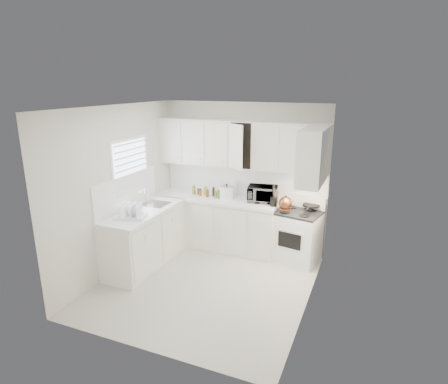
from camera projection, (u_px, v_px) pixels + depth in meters
The scene contains 35 objects.
floor at pixel (206, 283), 5.68m from camera, with size 3.20×3.20×0.00m, color beige.
ceiling at pixel (204, 107), 4.96m from camera, with size 3.20×3.20×0.00m, color white.
wall_back at pixel (243, 176), 6.74m from camera, with size 3.00×3.00×0.00m, color silver.
wall_front at pixel (139, 245), 3.90m from camera, with size 3.00×3.00×0.00m, color silver.
wall_left at pixel (118, 190), 5.87m from camera, with size 3.20×3.20×0.00m, color silver.
wall_right at pixel (312, 215), 4.77m from camera, with size 3.20×3.20×0.00m, color silver.
window_blinds at pixel (131, 170), 6.10m from camera, with size 0.06×0.96×1.06m, color white, non-canonical shape.
lower_cabinets_back at pixel (217, 223), 6.86m from camera, with size 2.22×0.60×0.90m, color silver, non-canonical shape.
lower_cabinets_left at pixel (145, 239), 6.18m from camera, with size 0.60×1.60×0.90m, color silver, non-canonical shape.
countertop_back at pixel (216, 199), 6.71m from camera, with size 2.24×0.64×0.05m, color white.
countertop_left at pixel (144, 212), 6.04m from camera, with size 0.64×1.62×0.05m, color white.
backsplash_back at pixel (243, 181), 6.75m from camera, with size 2.98×0.02×0.55m, color white.
backsplash_left at pixel (127, 192), 6.07m from camera, with size 0.02×1.60×0.55m, color white.
upper_cabinets_back at pixel (240, 167), 6.54m from camera, with size 3.00×0.33×0.80m, color silver, non-canonical shape.
upper_cabinets_right at pixel (312, 183), 5.50m from camera, with size 0.33×0.90×0.80m, color silver, non-canonical shape.
sink at pixel (155, 197), 6.31m from camera, with size 0.42×0.38×0.30m, color gray, non-canonical shape.
stove at pixel (297, 229), 6.29m from camera, with size 0.73×0.60×1.12m, color white, non-canonical shape.
tea_kettle at pixel (285, 202), 6.07m from camera, with size 0.27×0.23×0.25m, color brown, non-canonical shape.
frying_pan at pixel (311, 205), 6.25m from camera, with size 0.28×0.48×0.04m, color black, non-canonical shape.
microwave at pixel (263, 192), 6.42m from camera, with size 0.49×0.27×0.33m, color gray.
rice_cooker at pixel (227, 191), 6.62m from camera, with size 0.26×0.26×0.26m, color white, non-canonical shape.
paper_towel at pixel (234, 188), 6.78m from camera, with size 0.12×0.12×0.27m, color white.
utensil_crock at pixel (274, 195), 6.18m from camera, with size 0.12×0.12×0.37m, color black, non-canonical shape.
dish_rack at pixel (130, 210), 5.69m from camera, with size 0.44×0.33×0.24m, color white, non-canonical shape.
spice_left_0 at pixel (196, 189), 6.97m from camera, with size 0.06×0.06×0.13m, color olive.
spice_left_1 at pixel (198, 191), 6.87m from camera, with size 0.06×0.06×0.13m, color #347928.
spice_left_2 at pixel (204, 190), 6.92m from camera, with size 0.06×0.06×0.13m, color red.
spice_left_3 at pixel (205, 192), 6.81m from camera, with size 0.06×0.06×0.13m, color gold.
spice_left_4 at pixel (211, 191), 6.86m from camera, with size 0.06×0.06×0.13m, color brown.
spice_left_5 at pixel (213, 193), 6.76m from camera, with size 0.06×0.06×0.13m, color black.
spice_left_6 at pixel (219, 192), 6.81m from camera, with size 0.06×0.06×0.13m, color olive.
spice_left_7 at pixel (221, 194), 6.70m from camera, with size 0.06×0.06×0.13m, color #347928.
sauce_right_0 at pixel (272, 196), 6.48m from camera, with size 0.06×0.06×0.19m, color red.
sauce_right_1 at pixel (274, 197), 6.40m from camera, with size 0.06×0.06×0.19m, color gold.
sauce_right_2 at pixel (278, 196), 6.44m from camera, with size 0.06×0.06×0.19m, color brown.
Camera 1 is at (2.18, -4.59, 2.91)m, focal length 30.25 mm.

